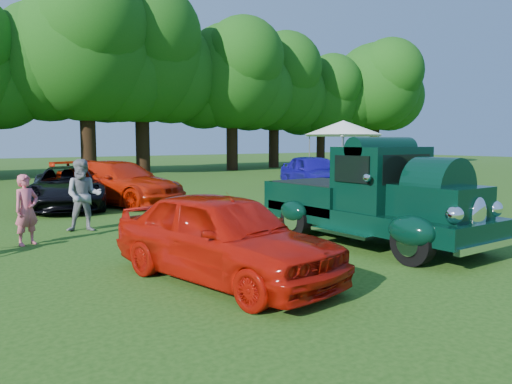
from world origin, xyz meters
TOP-DOWN VIEW (x-y plane):
  - ground at (0.00, 0.00)m, footprint 120.00×120.00m
  - hero_pickup at (1.59, -0.18)m, footprint 2.48×5.32m
  - red_convertible at (-2.55, -0.81)m, footprint 2.39×4.41m
  - back_car_black at (-2.20, 9.38)m, footprint 3.54×5.34m
  - back_car_orange at (-0.53, 9.25)m, footprint 3.87×5.58m
  - back_car_blue at (8.09, 8.81)m, footprint 3.34×5.03m
  - back_car_green at (12.33, 8.00)m, footprint 1.97×4.98m
  - spectator_pink at (-4.50, 3.92)m, footprint 0.65×0.55m
  - spectator_grey at (-3.04, 4.82)m, footprint 1.05×0.95m
  - canopy_tent at (14.36, 13.25)m, footprint 4.59×4.59m
  - tree_line at (-0.73, 24.05)m, footprint 63.05×10.81m

SIDE VIEW (x-z plane):
  - ground at x=0.00m, z-range 0.00..0.00m
  - back_car_black at x=-2.20m, z-range 0.00..1.36m
  - red_convertible at x=-2.55m, z-range 0.00..1.42m
  - back_car_orange at x=-0.53m, z-range 0.00..1.50m
  - spectator_pink at x=-4.50m, z-range 0.00..1.50m
  - back_car_blue at x=8.09m, z-range 0.00..1.59m
  - back_car_green at x=12.33m, z-range 0.00..1.61m
  - spectator_grey at x=-3.04m, z-range 0.00..1.76m
  - hero_pickup at x=1.59m, z-range -0.14..1.94m
  - canopy_tent at x=14.36m, z-range 1.24..4.59m
  - tree_line at x=-0.73m, z-range 0.90..13.24m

